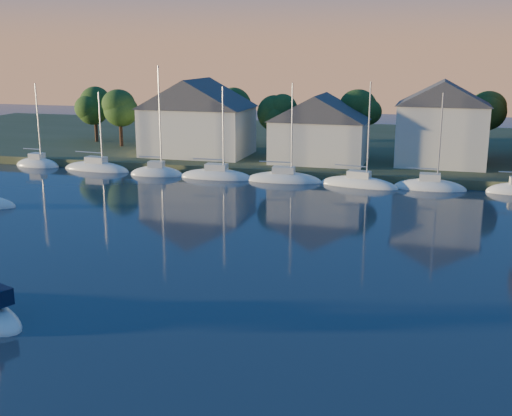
% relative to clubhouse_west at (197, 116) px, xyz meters
% --- Properties ---
extents(shoreline_land, '(160.00, 50.00, 2.00)m').
position_rel_clubhouse_west_xyz_m(shoreline_land, '(22.00, 17.00, -5.93)').
color(shoreline_land, '#394226').
rests_on(shoreline_land, ground).
extents(wooden_dock, '(120.00, 3.00, 1.00)m').
position_rel_clubhouse_west_xyz_m(wooden_dock, '(22.00, -6.00, -5.93)').
color(wooden_dock, brown).
rests_on(wooden_dock, ground).
extents(clubhouse_west, '(13.65, 9.45, 9.64)m').
position_rel_clubhouse_west_xyz_m(clubhouse_west, '(0.00, 0.00, 0.00)').
color(clubhouse_west, beige).
rests_on(clubhouse_west, shoreline_land).
extents(clubhouse_centre, '(11.55, 8.40, 8.08)m').
position_rel_clubhouse_west_xyz_m(clubhouse_centre, '(16.00, -1.00, -0.80)').
color(clubhouse_centre, beige).
rests_on(clubhouse_centre, shoreline_land).
extents(clubhouse_east, '(10.50, 8.40, 9.80)m').
position_rel_clubhouse_west_xyz_m(clubhouse_east, '(30.00, 1.00, 0.07)').
color(clubhouse_east, beige).
rests_on(clubhouse_east, shoreline_land).
extents(tree_line, '(93.40, 5.40, 8.90)m').
position_rel_clubhouse_west_xyz_m(tree_line, '(24.00, 5.00, 1.24)').
color(tree_line, '#382419').
rests_on(tree_line, shoreline_land).
extents(moored_fleet, '(71.50, 2.40, 12.05)m').
position_rel_clubhouse_west_xyz_m(moored_fleet, '(14.00, -9.00, -5.83)').
color(moored_fleet, silver).
rests_on(moored_fleet, ground).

